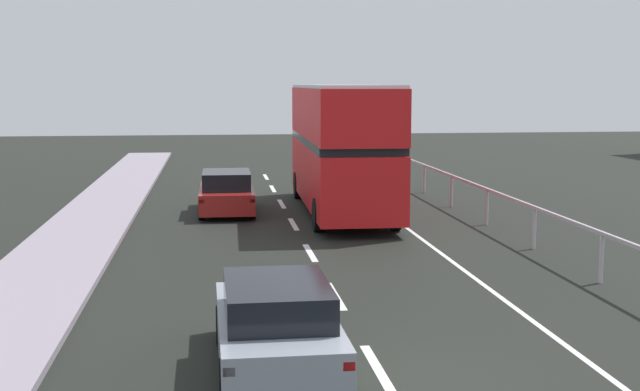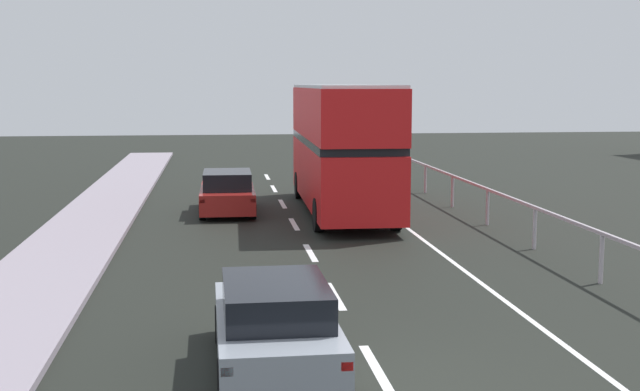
{
  "view_description": "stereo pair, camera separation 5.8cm",
  "coord_description": "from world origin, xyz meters",
  "views": [
    {
      "loc": [
        -2.45,
        -11.59,
        4.32
      ],
      "look_at": [
        0.01,
        7.32,
        1.75
      ],
      "focal_mm": 46.58,
      "sensor_mm": 36.0,
      "label": 1
    },
    {
      "loc": [
        -2.39,
        -11.6,
        4.32
      ],
      "look_at": [
        0.01,
        7.32,
        1.75
      ],
      "focal_mm": 46.58,
      "sensor_mm": 36.0,
      "label": 2
    }
  ],
  "objects": [
    {
      "name": "sedan_car_ahead",
      "position": [
        -2.01,
        16.25,
        0.68
      ],
      "size": [
        1.86,
        4.2,
        1.43
      ],
      "rotation": [
        0.0,
        0.0,
        -0.01
      ],
      "color": "maroon",
      "rests_on": "ground"
    },
    {
      "name": "lane_paint_markings",
      "position": [
        2.02,
        8.23,
        0.0
      ],
      "size": [
        3.47,
        46.0,
        0.01
      ],
      "color": "silver",
      "rests_on": "ground"
    },
    {
      "name": "hatchback_car_near",
      "position": [
        -1.54,
        0.59,
        0.67
      ],
      "size": [
        1.82,
        4.15,
        1.4
      ],
      "rotation": [
        0.0,
        0.0,
        0.01
      ],
      "color": "gray",
      "rests_on": "ground"
    },
    {
      "name": "double_decker_bus_red",
      "position": [
        1.82,
        15.82,
        2.3
      ],
      "size": [
        2.75,
        10.31,
        4.29
      ],
      "rotation": [
        0.0,
        0.0,
        -0.02
      ],
      "color": "red",
      "rests_on": "ground"
    },
    {
      "name": "ground_plane",
      "position": [
        0.0,
        0.0,
        -0.05
      ],
      "size": [
        75.46,
        120.0,
        0.1
      ],
      "primitive_type": "cube",
      "color": "black"
    },
    {
      "name": "bridge_side_railing",
      "position": [
        5.91,
        9.0,
        0.93
      ],
      "size": [
        0.1,
        42.0,
        1.15
      ],
      "color": "#B7AAB3",
      "rests_on": "ground"
    }
  ]
}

